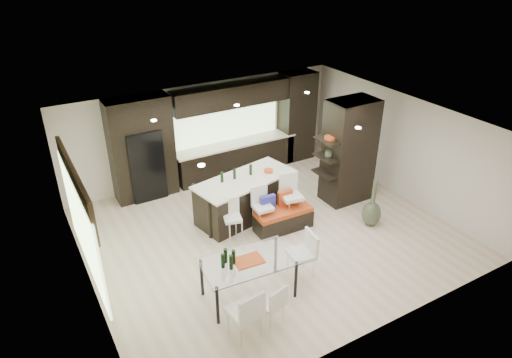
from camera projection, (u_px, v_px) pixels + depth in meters
ground at (269, 233)px, 10.70m from camera, size 8.00×8.00×0.00m
back_wall at (204, 131)px, 12.75m from camera, size 8.00×0.02×2.70m
left_wall at (82, 234)px, 8.31m from camera, size 0.02×7.00×2.70m
right_wall at (401, 146)px, 11.83m from camera, size 0.02×7.00×2.70m
ceiling at (270, 125)px, 9.44m from camera, size 8.00×7.00×0.02m
window_left at (82, 228)px, 8.48m from camera, size 0.04×3.20×1.90m
window_back at (224, 121)px, 12.89m from camera, size 3.40×0.04×1.20m
stone_accent at (75, 185)px, 8.07m from camera, size 0.08×3.00×0.80m
ceiling_spots at (264, 122)px, 9.64m from camera, size 4.00×3.00×0.02m
back_cabinetry at (226, 131)px, 12.72m from camera, size 6.80×0.68×2.70m
refrigerator at (144, 163)px, 11.81m from camera, size 0.90×0.68×1.90m
partition_column at (349, 151)px, 11.52m from camera, size 1.20×0.80×2.70m
kitchen_island at (245, 197)px, 11.13m from camera, size 2.68×1.56×1.05m
stool_left at (233, 226)px, 10.20m from camera, size 0.47×0.47×0.86m
stool_mid at (263, 215)px, 10.51m from camera, size 0.43×0.43×0.93m
stool_right at (291, 205)px, 10.80m from camera, size 0.53×0.53×1.04m
bench at (283, 219)px, 10.73m from camera, size 1.39×0.58×0.53m
floor_vase at (373, 203)px, 10.73m from camera, size 0.48×0.48×1.22m
dining_table at (249, 278)px, 8.63m from camera, size 1.81×1.11×0.84m
chair_near at (270, 305)px, 8.04m from camera, size 0.52×0.52×0.78m
chair_far at (244, 314)px, 7.73m from camera, size 0.57×0.57×0.95m
chair_end at (301, 257)px, 9.14m from camera, size 0.55×0.55×0.91m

